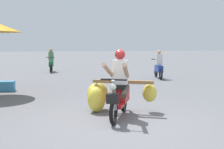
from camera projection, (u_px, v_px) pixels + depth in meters
name	position (u px, v px, depth m)	size (l,w,h in m)	color
ground_plane	(120.00, 124.00, 6.07)	(120.00, 120.00, 0.00)	slate
motorbike_main_loaded	(111.00, 93.00, 6.96)	(1.82, 1.99, 1.58)	black
motorbike_distant_ahead_left	(51.00, 63.00, 17.24)	(0.50, 1.62, 1.40)	black
motorbike_distant_ahead_right	(159.00, 67.00, 13.91)	(0.50, 1.62, 1.40)	black
produce_crate	(6.00, 86.00, 10.29)	(0.56, 0.40, 0.36)	teal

